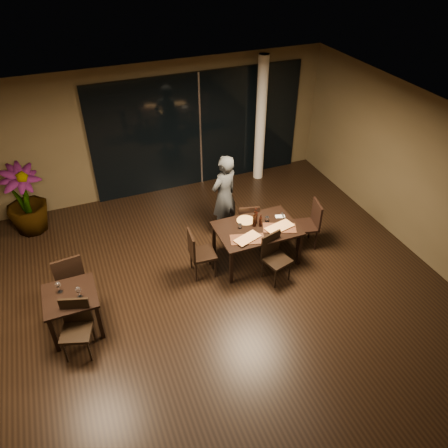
{
  "coord_description": "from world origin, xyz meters",
  "views": [
    {
      "loc": [
        -1.95,
        -4.96,
        5.58
      ],
      "look_at": [
        0.33,
        0.75,
        1.05
      ],
      "focal_mm": 35.0,
      "sensor_mm": 36.0,
      "label": 1
    }
  ],
  "objects_px": {
    "chair_main_near": "(274,255)",
    "bottle_a": "(255,219)",
    "chair_main_far": "(248,220)",
    "bottle_b": "(261,220)",
    "bottle_c": "(256,216)",
    "chair_main_left": "(198,251)",
    "chair_side_near": "(77,324)",
    "main_table": "(257,231)",
    "potted_plant": "(25,200)",
    "side_table": "(71,301)",
    "chair_side_far": "(69,275)",
    "diner": "(224,196)",
    "chair_main_right": "(310,222)"
  },
  "relations": [
    {
      "from": "chair_main_near",
      "to": "bottle_a",
      "type": "xyz_separation_m",
      "value": [
        -0.11,
        0.63,
        0.4
      ]
    },
    {
      "from": "chair_main_far",
      "to": "chair_main_near",
      "type": "bearing_deg",
      "value": 104.83
    },
    {
      "from": "bottle_b",
      "to": "bottle_c",
      "type": "bearing_deg",
      "value": 112.67
    },
    {
      "from": "chair_main_left",
      "to": "chair_side_near",
      "type": "height_order",
      "value": "chair_main_left"
    },
    {
      "from": "bottle_a",
      "to": "main_table",
      "type": "bearing_deg",
      "value": -73.92
    },
    {
      "from": "potted_plant",
      "to": "chair_side_near",
      "type": "bearing_deg",
      "value": -80.64
    },
    {
      "from": "bottle_c",
      "to": "main_table",
      "type": "bearing_deg",
      "value": -102.89
    },
    {
      "from": "side_table",
      "to": "chair_side_far",
      "type": "relative_size",
      "value": 0.79
    },
    {
      "from": "chair_side_far",
      "to": "bottle_c",
      "type": "bearing_deg",
      "value": 173.57
    },
    {
      "from": "main_table",
      "to": "side_table",
      "type": "xyz_separation_m",
      "value": [
        -3.4,
        -0.5,
        -0.05
      ]
    },
    {
      "from": "chair_main_far",
      "to": "bottle_b",
      "type": "height_order",
      "value": "bottle_b"
    },
    {
      "from": "chair_side_far",
      "to": "bottle_b",
      "type": "bearing_deg",
      "value": 171.62
    },
    {
      "from": "main_table",
      "to": "chair_main_near",
      "type": "relative_size",
      "value": 1.64
    },
    {
      "from": "bottle_b",
      "to": "diner",
      "type": "bearing_deg",
      "value": 107.24
    },
    {
      "from": "chair_main_left",
      "to": "bottle_b",
      "type": "relative_size",
      "value": 3.8
    },
    {
      "from": "bottle_a",
      "to": "bottle_c",
      "type": "bearing_deg",
      "value": 53.23
    },
    {
      "from": "bottle_b",
      "to": "bottle_c",
      "type": "relative_size",
      "value": 0.77
    },
    {
      "from": "main_table",
      "to": "potted_plant",
      "type": "distance_m",
      "value": 4.74
    },
    {
      "from": "chair_side_far",
      "to": "diner",
      "type": "relative_size",
      "value": 0.58
    },
    {
      "from": "diner",
      "to": "chair_main_near",
      "type": "bearing_deg",
      "value": 77.89
    },
    {
      "from": "bottle_a",
      "to": "diner",
      "type": "bearing_deg",
      "value": 102.37
    },
    {
      "from": "chair_main_far",
      "to": "chair_side_near",
      "type": "height_order",
      "value": "chair_side_near"
    },
    {
      "from": "side_table",
      "to": "bottle_a",
      "type": "bearing_deg",
      "value": 9.61
    },
    {
      "from": "side_table",
      "to": "bottle_b",
      "type": "distance_m",
      "value": 3.53
    },
    {
      "from": "chair_main_far",
      "to": "chair_main_left",
      "type": "height_order",
      "value": "chair_main_left"
    },
    {
      "from": "main_table",
      "to": "chair_side_near",
      "type": "relative_size",
      "value": 1.59
    },
    {
      "from": "chair_side_far",
      "to": "bottle_c",
      "type": "distance_m",
      "value": 3.42
    },
    {
      "from": "main_table",
      "to": "bottle_b",
      "type": "height_order",
      "value": "bottle_b"
    },
    {
      "from": "chair_main_near",
      "to": "bottle_a",
      "type": "height_order",
      "value": "bottle_a"
    },
    {
      "from": "chair_main_right",
      "to": "chair_side_near",
      "type": "xyz_separation_m",
      "value": [
        -4.55,
        -0.94,
        -0.02
      ]
    },
    {
      "from": "chair_main_left",
      "to": "bottle_c",
      "type": "bearing_deg",
      "value": -79.26
    },
    {
      "from": "diner",
      "to": "bottle_b",
      "type": "distance_m",
      "value": 1.07
    },
    {
      "from": "chair_main_left",
      "to": "chair_main_right",
      "type": "distance_m",
      "value": 2.32
    },
    {
      "from": "side_table",
      "to": "bottle_c",
      "type": "relative_size",
      "value": 2.45
    },
    {
      "from": "bottle_c",
      "to": "chair_main_near",
      "type": "bearing_deg",
      "value": -85.34
    },
    {
      "from": "chair_side_far",
      "to": "chair_main_left",
      "type": "bearing_deg",
      "value": 169.72
    },
    {
      "from": "chair_side_far",
      "to": "chair_side_near",
      "type": "bearing_deg",
      "value": 83.41
    },
    {
      "from": "chair_main_right",
      "to": "bottle_a",
      "type": "relative_size",
      "value": 3.07
    },
    {
      "from": "bottle_c",
      "to": "chair_main_left",
      "type": "bearing_deg",
      "value": -173.29
    },
    {
      "from": "chair_main_far",
      "to": "bottle_b",
      "type": "distance_m",
      "value": 0.7
    },
    {
      "from": "side_table",
      "to": "bottle_c",
      "type": "bearing_deg",
      "value": 10.62
    },
    {
      "from": "main_table",
      "to": "bottle_a",
      "type": "bearing_deg",
      "value": 106.08
    },
    {
      "from": "main_table",
      "to": "chair_side_far",
      "type": "relative_size",
      "value": 1.47
    },
    {
      "from": "chair_main_far",
      "to": "chair_side_far",
      "type": "bearing_deg",
      "value": 22.19
    },
    {
      "from": "chair_main_right",
      "to": "diner",
      "type": "relative_size",
      "value": 0.56
    },
    {
      "from": "chair_main_right",
      "to": "bottle_c",
      "type": "distance_m",
      "value": 1.19
    },
    {
      "from": "side_table",
      "to": "bottle_b",
      "type": "xyz_separation_m",
      "value": [
        3.48,
        0.53,
        0.25
      ]
    },
    {
      "from": "bottle_a",
      "to": "bottle_b",
      "type": "xyz_separation_m",
      "value": [
        0.1,
        -0.05,
        -0.03
      ]
    },
    {
      "from": "chair_main_right",
      "to": "potted_plant",
      "type": "distance_m",
      "value": 5.74
    },
    {
      "from": "bottle_c",
      "to": "chair_main_far",
      "type": "bearing_deg",
      "value": 82.4
    }
  ]
}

